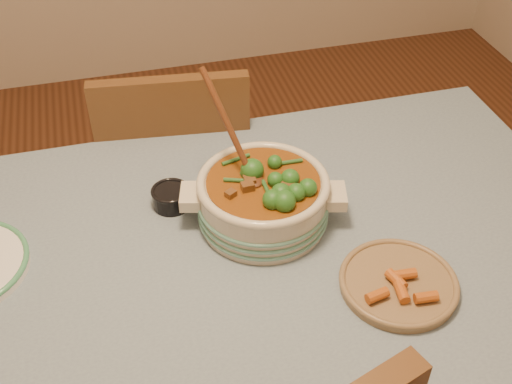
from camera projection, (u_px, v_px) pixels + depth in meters
dining_table at (249, 287)px, 1.48m from camera, size 1.68×1.08×0.76m
stew_casserole at (263, 196)px, 1.47m from camera, size 0.39×0.36×0.36m
condiment_bowl at (171, 196)px, 1.54m from camera, size 0.09×0.09×0.05m
fried_plate at (399, 282)px, 1.35m from camera, size 0.27×0.27×0.04m
chair_far at (177, 172)px, 2.03m from camera, size 0.48×0.48×0.93m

